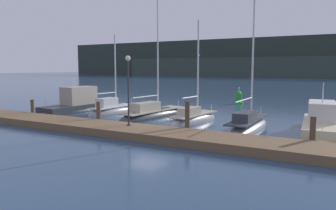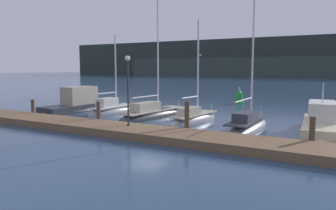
{
  "view_description": "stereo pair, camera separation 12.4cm",
  "coord_description": "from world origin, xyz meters",
  "px_view_note": "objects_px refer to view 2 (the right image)",
  "views": [
    {
      "loc": [
        11.72,
        -18.03,
        3.96
      ],
      "look_at": [
        0.0,
        2.9,
        1.2
      ],
      "focal_mm": 35.0,
      "sensor_mm": 36.0,
      "label": 1
    },
    {
      "loc": [
        11.83,
        -17.97,
        3.96
      ],
      "look_at": [
        0.0,
        2.9,
        1.2
      ],
      "focal_mm": 35.0,
      "sensor_mm": 36.0,
      "label": 2
    }
  ],
  "objects_px": {
    "sailboat_berth_2": "(112,112)",
    "sailboat_berth_4": "(194,121)",
    "sailboat_berth_3": "(153,116)",
    "sailboat_berth_5": "(248,127)",
    "dock_lamppost": "(128,79)",
    "motorboat_berth_6": "(321,128)",
    "channel_buoy": "(239,98)",
    "motorboat_berth_1": "(75,107)"
  },
  "relations": [
    {
      "from": "motorboat_berth_1",
      "to": "channel_buoy",
      "type": "distance_m",
      "value": 17.41
    },
    {
      "from": "motorboat_berth_1",
      "to": "dock_lamppost",
      "type": "xyz_separation_m",
      "value": [
        10.07,
        -5.56,
        2.88
      ]
    },
    {
      "from": "sailboat_berth_3",
      "to": "sailboat_berth_4",
      "type": "xyz_separation_m",
      "value": [
        4.01,
        -0.8,
        -0.02
      ]
    },
    {
      "from": "motorboat_berth_1",
      "to": "sailboat_berth_3",
      "type": "distance_m",
      "value": 8.02
    },
    {
      "from": "sailboat_berth_2",
      "to": "motorboat_berth_6",
      "type": "relative_size",
      "value": 0.99
    },
    {
      "from": "motorboat_berth_1",
      "to": "motorboat_berth_6",
      "type": "distance_m",
      "value": 20.29
    },
    {
      "from": "motorboat_berth_6",
      "to": "sailboat_berth_2",
      "type": "bearing_deg",
      "value": 177.74
    },
    {
      "from": "sailboat_berth_2",
      "to": "motorboat_berth_6",
      "type": "height_order",
      "value": "sailboat_berth_2"
    },
    {
      "from": "sailboat_berth_4",
      "to": "motorboat_berth_1",
      "type": "bearing_deg",
      "value": 178.51
    },
    {
      "from": "channel_buoy",
      "to": "dock_lamppost",
      "type": "height_order",
      "value": "dock_lamppost"
    },
    {
      "from": "motorboat_berth_1",
      "to": "sailboat_berth_2",
      "type": "relative_size",
      "value": 0.94
    },
    {
      "from": "sailboat_berth_2",
      "to": "sailboat_berth_4",
      "type": "height_order",
      "value": "sailboat_berth_4"
    },
    {
      "from": "sailboat_berth_3",
      "to": "channel_buoy",
      "type": "height_order",
      "value": "sailboat_berth_3"
    },
    {
      "from": "sailboat_berth_2",
      "to": "sailboat_berth_3",
      "type": "xyz_separation_m",
      "value": [
        4.36,
        -0.31,
        -0.01
      ]
    },
    {
      "from": "sailboat_berth_3",
      "to": "dock_lamppost",
      "type": "relative_size",
      "value": 2.48
    },
    {
      "from": "dock_lamppost",
      "to": "channel_buoy",
      "type": "bearing_deg",
      "value": 87.1
    },
    {
      "from": "motorboat_berth_1",
      "to": "sailboat_berth_3",
      "type": "xyz_separation_m",
      "value": [
        8.0,
        0.49,
        -0.25
      ]
    },
    {
      "from": "sailboat_berth_2",
      "to": "sailboat_berth_4",
      "type": "relative_size",
      "value": 0.92
    },
    {
      "from": "motorboat_berth_1",
      "to": "channel_buoy",
      "type": "height_order",
      "value": "motorboat_berth_1"
    },
    {
      "from": "sailboat_berth_5",
      "to": "dock_lamppost",
      "type": "distance_m",
      "value": 8.22
    },
    {
      "from": "motorboat_berth_1",
      "to": "sailboat_berth_5",
      "type": "distance_m",
      "value": 16.14
    },
    {
      "from": "motorboat_berth_6",
      "to": "motorboat_berth_1",
      "type": "bearing_deg",
      "value": -179.58
    },
    {
      "from": "motorboat_berth_1",
      "to": "motorboat_berth_6",
      "type": "bearing_deg",
      "value": 0.42
    },
    {
      "from": "sailboat_berth_2",
      "to": "dock_lamppost",
      "type": "height_order",
      "value": "sailboat_berth_2"
    },
    {
      "from": "sailboat_berth_4",
      "to": "sailboat_berth_5",
      "type": "distance_m",
      "value": 4.15
    },
    {
      "from": "sailboat_berth_3",
      "to": "channel_buoy",
      "type": "bearing_deg",
      "value": 76.83
    },
    {
      "from": "sailboat_berth_2",
      "to": "sailboat_berth_5",
      "type": "relative_size",
      "value": 0.75
    },
    {
      "from": "sailboat_berth_5",
      "to": "dock_lamppost",
      "type": "xyz_separation_m",
      "value": [
        -6.04,
        -4.64,
        3.1
      ]
    },
    {
      "from": "sailboat_berth_4",
      "to": "dock_lamppost",
      "type": "bearing_deg",
      "value": -110.27
    },
    {
      "from": "motorboat_berth_1",
      "to": "sailboat_berth_5",
      "type": "height_order",
      "value": "sailboat_berth_5"
    },
    {
      "from": "motorboat_berth_1",
      "to": "dock_lamppost",
      "type": "relative_size",
      "value": 1.67
    },
    {
      "from": "sailboat_berth_2",
      "to": "sailboat_berth_5",
      "type": "xyz_separation_m",
      "value": [
        12.48,
        -1.73,
        0.02
      ]
    },
    {
      "from": "dock_lamppost",
      "to": "sailboat_berth_2",
      "type": "bearing_deg",
      "value": 135.3
    },
    {
      "from": "sailboat_berth_5",
      "to": "motorboat_berth_6",
      "type": "xyz_separation_m",
      "value": [
        4.17,
        1.08,
        0.16
      ]
    },
    {
      "from": "motorboat_berth_6",
      "to": "dock_lamppost",
      "type": "distance_m",
      "value": 12.07
    },
    {
      "from": "motorboat_berth_6",
      "to": "sailboat_berth_3",
      "type": "bearing_deg",
      "value": 178.4
    },
    {
      "from": "sailboat_berth_3",
      "to": "dock_lamppost",
      "type": "bearing_deg",
      "value": -71.11
    },
    {
      "from": "sailboat_berth_2",
      "to": "sailboat_berth_5",
      "type": "height_order",
      "value": "sailboat_berth_5"
    },
    {
      "from": "sailboat_berth_3",
      "to": "sailboat_berth_4",
      "type": "relative_size",
      "value": 1.28
    },
    {
      "from": "motorboat_berth_1",
      "to": "dock_lamppost",
      "type": "bearing_deg",
      "value": -28.91
    },
    {
      "from": "motorboat_berth_6",
      "to": "channel_buoy",
      "type": "bearing_deg",
      "value": 124.81
    },
    {
      "from": "sailboat_berth_3",
      "to": "motorboat_berth_6",
      "type": "height_order",
      "value": "sailboat_berth_3"
    }
  ]
}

